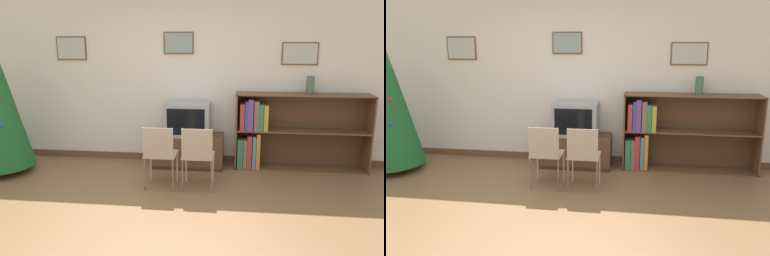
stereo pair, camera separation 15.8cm
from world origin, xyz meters
The scene contains 8 objects.
ground_plane centered at (0.00, 0.00, 0.00)m, with size 24.00×24.00×0.00m, color brown.
wall_back centered at (0.00, 2.44, 1.35)m, with size 8.80×0.11×2.70m.
tv_console centered at (0.16, 2.13, 0.24)m, with size 1.06×0.47×0.48m.
television centered at (0.16, 2.13, 0.73)m, with size 0.66×0.46×0.49m.
folding_chair_left centered at (-0.08, 1.22, 0.47)m, with size 0.40×0.40×0.82m.
folding_chair_right centered at (0.40, 1.22, 0.47)m, with size 0.40×0.40×0.82m.
bookshelf centered at (1.46, 2.20, 0.55)m, with size 1.90×0.36×1.11m.
vase centered at (1.90, 2.23, 1.24)m, with size 0.11×0.11×0.25m.
Camera 1 is at (0.84, -3.21, 1.86)m, focal length 35.00 mm.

